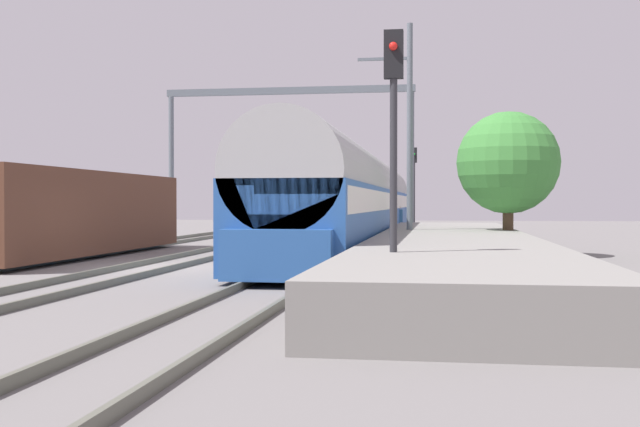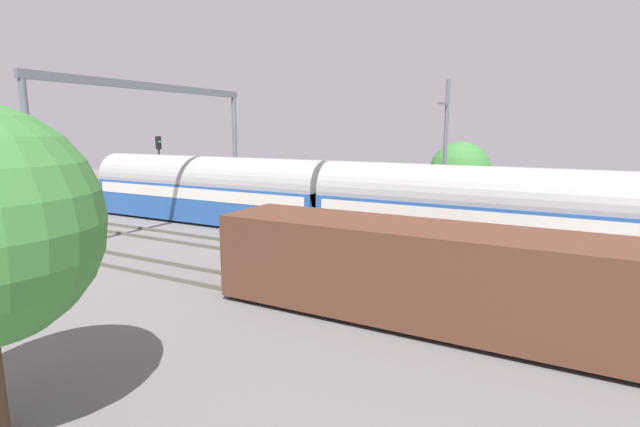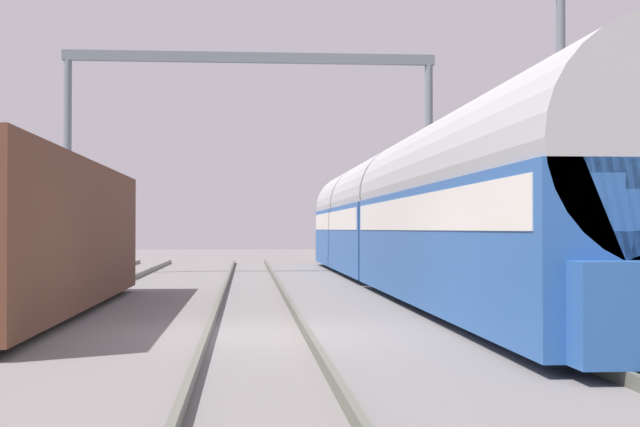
% 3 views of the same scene
% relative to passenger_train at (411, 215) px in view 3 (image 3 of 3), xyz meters
% --- Properties ---
extents(ground, '(120.00, 120.00, 0.00)m').
position_rel_passenger_train_xyz_m(ground, '(-4.39, -11.55, -1.97)').
color(ground, slate).
extents(track_west, '(1.52, 60.00, 0.16)m').
position_rel_passenger_train_xyz_m(track_west, '(-4.39, -11.55, -1.89)').
color(track_west, '#595A4D').
rests_on(track_west, ground).
extents(track_east, '(1.52, 60.00, 0.16)m').
position_rel_passenger_train_xyz_m(track_east, '(0.00, -11.55, -1.89)').
color(track_east, '#595A4D').
rests_on(track_east, ground).
extents(passenger_train, '(2.93, 32.85, 3.82)m').
position_rel_passenger_train_xyz_m(passenger_train, '(0.00, 0.00, 0.00)').
color(passenger_train, '#28569E').
rests_on(passenger_train, ground).
extents(freight_car, '(2.80, 13.00, 2.70)m').
position_rel_passenger_train_xyz_m(freight_car, '(-8.79, -7.90, -0.50)').
color(freight_car, '#563323').
rests_on(freight_car, ground).
extents(person_crossing, '(0.47, 0.42, 1.73)m').
position_rel_passenger_train_xyz_m(person_crossing, '(1.37, 6.54, -0.94)').
color(person_crossing, '#363636').
rests_on(person_crossing, ground).
extents(railway_signal_far, '(0.36, 0.30, 5.11)m').
position_rel_passenger_train_xyz_m(railway_signal_far, '(1.92, 14.18, 1.30)').
color(railway_signal_far, '#2D2D33').
rests_on(railway_signal_far, ground).
extents(catenary_gantry, '(13.19, 0.28, 7.86)m').
position_rel_passenger_train_xyz_m(catenary_gantry, '(-4.39, 7.58, 3.71)').
color(catenary_gantry, slate).
rests_on(catenary_gantry, ground).
extents(catenary_pole_east_mid, '(1.90, 0.20, 8.00)m').
position_rel_passenger_train_xyz_m(catenary_pole_east_mid, '(2.35, -5.50, 2.18)').
color(catenary_pole_east_mid, slate).
rests_on(catenary_pole_east_mid, ground).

